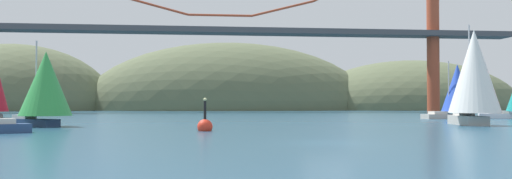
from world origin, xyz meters
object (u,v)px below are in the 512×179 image
object	(u,v)px
sailboat_blue_spinnaker	(456,90)
channel_buoy	(205,126)
sailboat_white_mainsail	(474,74)
sailboat_green_sail	(45,86)

from	to	relation	value
sailboat_blue_spinnaker	channel_buoy	world-z (taller)	sailboat_blue_spinnaker
sailboat_blue_spinnaker	sailboat_white_mainsail	xyz separation A→B (m)	(-8.96, -21.30, 0.86)
sailboat_green_sail	channel_buoy	distance (m)	16.31
sailboat_green_sail	sailboat_white_mainsail	distance (m)	37.47
sailboat_blue_spinnaker	channel_buoy	distance (m)	43.62
sailboat_green_sail	channel_buoy	size ratio (longest dim) A/B	2.80
sailboat_blue_spinnaker	sailboat_green_sail	bearing A→B (deg)	-157.42
sailboat_blue_spinnaker	sailboat_white_mainsail	bearing A→B (deg)	-112.81
channel_buoy	sailboat_green_sail	bearing A→B (deg)	145.98
channel_buoy	sailboat_white_mainsail	bearing A→B (deg)	16.03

